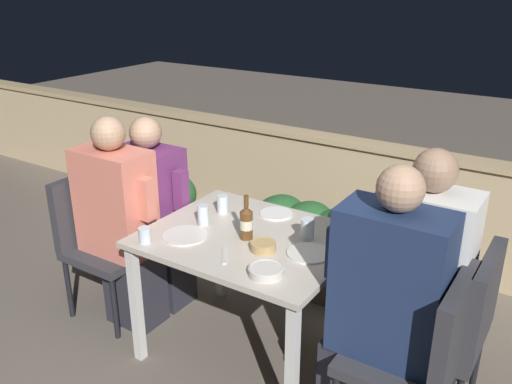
# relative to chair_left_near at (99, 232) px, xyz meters

# --- Properties ---
(ground_plane) EXTENTS (16.00, 16.00, 0.00)m
(ground_plane) POSITION_rel_chair_left_near_xyz_m (1.01, 0.12, -0.52)
(ground_plane) COLOR #665B51
(parapet_wall) EXTENTS (9.00, 0.18, 0.86)m
(parapet_wall) POSITION_rel_chair_left_near_xyz_m (1.01, 1.59, -0.09)
(parapet_wall) COLOR tan
(parapet_wall) RESTS_ON ground_plane
(dining_table) EXTENTS (1.05, 0.85, 0.72)m
(dining_table) POSITION_rel_chair_left_near_xyz_m (1.01, 0.12, 0.11)
(dining_table) COLOR #BCB2A3
(dining_table) RESTS_ON ground_plane
(planter_hedge) EXTENTS (0.77, 0.47, 0.59)m
(planter_hedge) POSITION_rel_chair_left_near_xyz_m (0.94, 0.92, -0.19)
(planter_hedge) COLOR brown
(planter_hedge) RESTS_ON ground_plane
(chair_left_near) EXTENTS (0.46, 0.45, 0.87)m
(chair_left_near) POSITION_rel_chair_left_near_xyz_m (0.00, 0.00, 0.00)
(chair_left_near) COLOR #333338
(chair_left_near) RESTS_ON ground_plane
(person_coral_top) EXTENTS (0.50, 0.26, 1.26)m
(person_coral_top) POSITION_rel_chair_left_near_xyz_m (0.20, 0.00, 0.11)
(person_coral_top) COLOR #282833
(person_coral_top) RESTS_ON ground_plane
(chair_left_far) EXTENTS (0.46, 0.45, 0.87)m
(chair_left_far) POSITION_rel_chair_left_near_xyz_m (0.02, 0.27, 0.00)
(chair_left_far) COLOR #333338
(chair_left_far) RESTS_ON ground_plane
(person_purple_stripe) EXTENTS (0.48, 0.26, 1.20)m
(person_purple_stripe) POSITION_rel_chair_left_near_xyz_m (0.22, 0.27, 0.08)
(person_purple_stripe) COLOR #282833
(person_purple_stripe) RESTS_ON ground_plane
(chair_right_near) EXTENTS (0.46, 0.45, 0.87)m
(chair_right_near) POSITION_rel_chair_left_near_xyz_m (1.98, -0.04, 0.00)
(chair_right_near) COLOR #333338
(chair_right_near) RESTS_ON ground_plane
(person_navy_jumper) EXTENTS (0.51, 0.26, 1.30)m
(person_navy_jumper) POSITION_rel_chair_left_near_xyz_m (1.78, -0.04, 0.12)
(person_navy_jumper) COLOR #282833
(person_navy_jumper) RESTS_ON ground_plane
(chair_right_far) EXTENTS (0.46, 0.45, 0.87)m
(chair_right_far) POSITION_rel_chair_left_near_xyz_m (2.04, 0.24, 0.00)
(chair_right_far) COLOR #333338
(chair_right_far) RESTS_ON ground_plane
(person_white_polo) EXTENTS (0.49, 0.26, 1.30)m
(person_white_polo) POSITION_rel_chair_left_near_xyz_m (1.84, 0.24, 0.13)
(person_white_polo) COLOR #282833
(person_white_polo) RESTS_ON ground_plane
(beer_bottle) EXTENTS (0.07, 0.07, 0.24)m
(beer_bottle) POSITION_rel_chair_left_near_xyz_m (1.02, 0.09, 0.29)
(beer_bottle) COLOR brown
(beer_bottle) RESTS_ON dining_table
(plate_0) EXTENTS (0.23, 0.23, 0.01)m
(plate_0) POSITION_rel_chair_left_near_xyz_m (0.74, -0.06, 0.20)
(plate_0) COLOR silver
(plate_0) RESTS_ON dining_table
(plate_1) EXTENTS (0.21, 0.21, 0.01)m
(plate_1) POSITION_rel_chair_left_near_xyz_m (1.36, 0.11, 0.20)
(plate_1) COLOR silver
(plate_1) RESTS_ON dining_table
(plate_2) EXTENTS (0.18, 0.18, 0.01)m
(plate_2) POSITION_rel_chair_left_near_xyz_m (0.99, 0.43, 0.20)
(plate_2) COLOR white
(plate_2) RESTS_ON dining_table
(bowl_0) EXTENTS (0.12, 0.12, 0.04)m
(bowl_0) POSITION_rel_chair_left_near_xyz_m (1.16, 0.02, 0.22)
(bowl_0) COLOR tan
(bowl_0) RESTS_ON dining_table
(bowl_1) EXTENTS (0.17, 0.17, 0.04)m
(bowl_1) POSITION_rel_chair_left_near_xyz_m (1.42, 0.38, 0.22)
(bowl_1) COLOR #4C709E
(bowl_1) RESTS_ON dining_table
(bowl_2) EXTENTS (0.16, 0.16, 0.04)m
(bowl_2) POSITION_rel_chair_left_near_xyz_m (1.29, -0.17, 0.22)
(bowl_2) COLOR beige
(bowl_2) RESTS_ON dining_table
(glass_cup_0) EXTENTS (0.06, 0.06, 0.08)m
(glass_cup_0) POSITION_rel_chair_left_near_xyz_m (0.61, -0.23, 0.24)
(glass_cup_0) COLOR silver
(glass_cup_0) RESTS_ON dining_table
(glass_cup_1) EXTENTS (0.07, 0.07, 0.11)m
(glass_cup_1) POSITION_rel_chair_left_near_xyz_m (1.28, 0.25, 0.25)
(glass_cup_1) COLOR silver
(glass_cup_1) RESTS_ON dining_table
(glass_cup_2) EXTENTS (0.06, 0.06, 0.11)m
(glass_cup_2) POSITION_rel_chair_left_near_xyz_m (0.73, 0.10, 0.25)
(glass_cup_2) COLOR silver
(glass_cup_2) RESTS_ON dining_table
(glass_cup_3) EXTENTS (0.06, 0.06, 0.10)m
(glass_cup_3) POSITION_rel_chair_left_near_xyz_m (0.73, 0.28, 0.25)
(glass_cup_3) COLOR silver
(glass_cup_3) RESTS_ON dining_table
(fork_0) EXTENTS (0.12, 0.15, 0.01)m
(fork_0) POSITION_rel_chair_left_near_xyz_m (1.03, -0.12, 0.20)
(fork_0) COLOR silver
(fork_0) RESTS_ON dining_table
(potted_plant) EXTENTS (0.33, 0.33, 0.63)m
(potted_plant) POSITION_rel_chair_left_near_xyz_m (-0.09, 0.79, -0.14)
(potted_plant) COLOR brown
(potted_plant) RESTS_ON ground_plane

